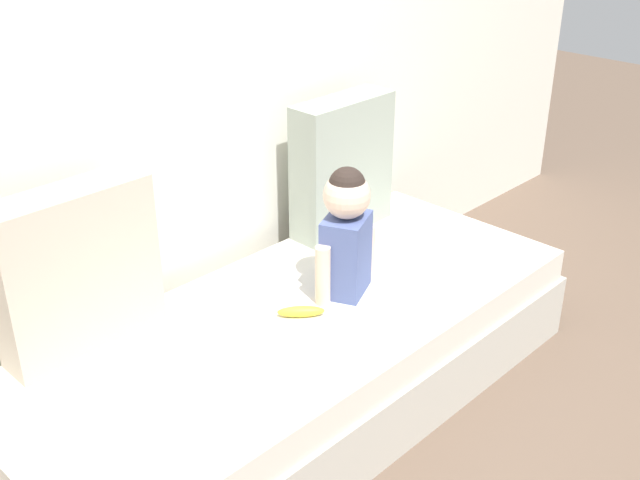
% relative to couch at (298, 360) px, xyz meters
% --- Properties ---
extents(ground_plane, '(12.00, 12.00, 0.00)m').
position_rel_couch_xyz_m(ground_plane, '(0.00, 0.00, -0.20)').
color(ground_plane, brown).
extents(back_wall, '(5.48, 0.10, 2.22)m').
position_rel_couch_xyz_m(back_wall, '(0.00, 0.60, 0.91)').
color(back_wall, silver).
rests_on(back_wall, ground).
extents(couch, '(2.28, 0.93, 0.41)m').
position_rel_couch_xyz_m(couch, '(0.00, 0.00, 0.00)').
color(couch, beige).
rests_on(couch, ground).
extents(throw_pillow_left, '(0.53, 0.16, 0.56)m').
position_rel_couch_xyz_m(throw_pillow_left, '(-0.63, 0.37, 0.49)').
color(throw_pillow_left, '#C1B29E').
rests_on(throw_pillow_left, couch).
extents(throw_pillow_right, '(0.48, 0.16, 0.58)m').
position_rel_couch_xyz_m(throw_pillow_right, '(0.63, 0.37, 0.50)').
color(throw_pillow_right, '#99A393').
rests_on(throw_pillow_right, couch).
extents(toddler, '(0.30, 0.21, 0.50)m').
position_rel_couch_xyz_m(toddler, '(0.24, -0.02, 0.47)').
color(toddler, '#4C5B93').
rests_on(toddler, couch).
extents(banana, '(0.16, 0.15, 0.04)m').
position_rel_couch_xyz_m(banana, '(-0.01, -0.03, 0.23)').
color(banana, yellow).
rests_on(banana, couch).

